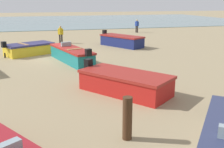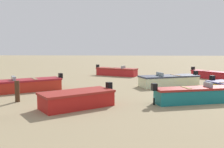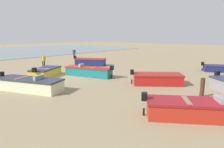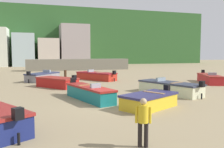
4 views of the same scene
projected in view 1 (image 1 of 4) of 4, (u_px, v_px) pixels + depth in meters
ground_plane at (55, 58)px, 18.60m from camera, size 160.00×160.00×0.00m
tidal_water at (44, 21)px, 52.12m from camera, size 80.00×36.00×0.06m
boat_yellow_4 at (29, 49)px, 19.59m from camera, size 3.77×3.09×1.14m
boat_red_5 at (125, 83)px, 11.39m from camera, size 3.78×4.17×1.21m
boat_navy_6 at (122, 41)px, 23.16m from camera, size 3.30×4.22×1.27m
boat_teal_8 at (71, 55)px, 17.23m from camera, size 2.48×5.14×1.23m
mooring_post_near_water at (127, 118)px, 7.48m from camera, size 0.28×0.28×1.27m
beach_walker_foreground at (61, 33)px, 24.81m from camera, size 0.52×0.45×1.62m
beach_walker_distant at (137, 25)px, 33.28m from camera, size 0.48×0.48×1.62m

